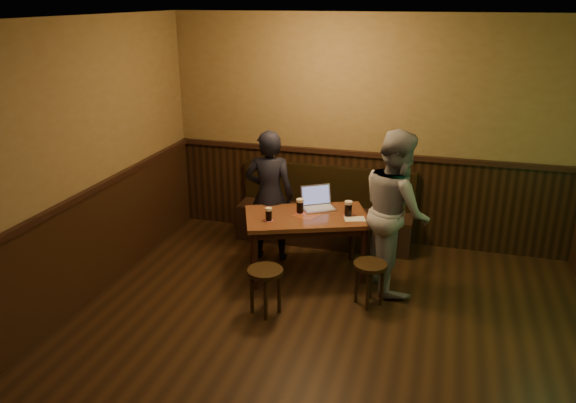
{
  "coord_description": "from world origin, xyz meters",
  "views": [
    {
      "loc": [
        0.92,
        -3.75,
        2.97
      ],
      "look_at": [
        -0.65,
        1.7,
        0.88
      ],
      "focal_mm": 35.0,
      "sensor_mm": 36.0,
      "label": 1
    }
  ],
  "objects_px": {
    "stool_left": "(265,278)",
    "stool_right": "(370,272)",
    "laptop": "(318,202)",
    "bench": "(325,218)",
    "pub_table": "(307,223)",
    "pint_right": "(348,208)",
    "person_grey": "(396,211)",
    "pint_mid": "(300,206)",
    "person_suit": "(269,196)",
    "pint_left": "(269,214)"
  },
  "relations": [
    {
      "from": "pint_right",
      "to": "person_suit",
      "type": "height_order",
      "value": "person_suit"
    },
    {
      "from": "pint_left",
      "to": "person_grey",
      "type": "relative_size",
      "value": 0.09
    },
    {
      "from": "laptop",
      "to": "person_suit",
      "type": "height_order",
      "value": "person_suit"
    },
    {
      "from": "stool_left",
      "to": "stool_right",
      "type": "bearing_deg",
      "value": 25.41
    },
    {
      "from": "bench",
      "to": "pub_table",
      "type": "bearing_deg",
      "value": -90.0
    },
    {
      "from": "bench",
      "to": "pint_left",
      "type": "distance_m",
      "value": 1.35
    },
    {
      "from": "bench",
      "to": "stool_right",
      "type": "relative_size",
      "value": 4.8
    },
    {
      "from": "pint_right",
      "to": "person_suit",
      "type": "xyz_separation_m",
      "value": [
        -0.96,
        0.18,
        -0.01
      ]
    },
    {
      "from": "stool_right",
      "to": "pub_table",
      "type": "bearing_deg",
      "value": 148.52
    },
    {
      "from": "pub_table",
      "to": "stool_right",
      "type": "bearing_deg",
      "value": -53.37
    },
    {
      "from": "laptop",
      "to": "stool_left",
      "type": "bearing_deg",
      "value": -132.99
    },
    {
      "from": "pint_left",
      "to": "stool_right",
      "type": "bearing_deg",
      "value": -10.53
    },
    {
      "from": "pint_mid",
      "to": "pub_table",
      "type": "bearing_deg",
      "value": -26.63
    },
    {
      "from": "bench",
      "to": "pint_right",
      "type": "bearing_deg",
      "value": -62.28
    },
    {
      "from": "stool_left",
      "to": "bench",
      "type": "bearing_deg",
      "value": 84.67
    },
    {
      "from": "pub_table",
      "to": "person_grey",
      "type": "height_order",
      "value": "person_grey"
    },
    {
      "from": "pub_table",
      "to": "pint_left",
      "type": "relative_size",
      "value": 10.22
    },
    {
      "from": "stool_right",
      "to": "laptop",
      "type": "relative_size",
      "value": 1.03
    },
    {
      "from": "pint_mid",
      "to": "pint_right",
      "type": "bearing_deg",
      "value": 7.02
    },
    {
      "from": "pint_left",
      "to": "person_suit",
      "type": "distance_m",
      "value": 0.58
    },
    {
      "from": "pint_right",
      "to": "person_grey",
      "type": "relative_size",
      "value": 0.1
    },
    {
      "from": "pub_table",
      "to": "stool_left",
      "type": "relative_size",
      "value": 3.16
    },
    {
      "from": "pint_right",
      "to": "bench",
      "type": "bearing_deg",
      "value": 117.72
    },
    {
      "from": "pint_right",
      "to": "laptop",
      "type": "xyz_separation_m",
      "value": [
        -0.38,
        0.15,
        -0.02
      ]
    },
    {
      "from": "stool_left",
      "to": "pint_right",
      "type": "height_order",
      "value": "pint_right"
    },
    {
      "from": "person_suit",
      "to": "person_grey",
      "type": "xyz_separation_m",
      "value": [
        1.48,
        -0.28,
        0.08
      ]
    },
    {
      "from": "pub_table",
      "to": "pint_mid",
      "type": "height_order",
      "value": "pint_mid"
    },
    {
      "from": "pint_right",
      "to": "laptop",
      "type": "bearing_deg",
      "value": 158.62
    },
    {
      "from": "laptop",
      "to": "bench",
      "type": "bearing_deg",
      "value": 63.34
    },
    {
      "from": "stool_right",
      "to": "pint_right",
      "type": "height_order",
      "value": "pint_right"
    },
    {
      "from": "stool_left",
      "to": "pub_table",
      "type": "bearing_deg",
      "value": 79.37
    },
    {
      "from": "laptop",
      "to": "pub_table",
      "type": "bearing_deg",
      "value": -135.2
    },
    {
      "from": "bench",
      "to": "person_suit",
      "type": "bearing_deg",
      "value": -128.53
    },
    {
      "from": "pub_table",
      "to": "pint_mid",
      "type": "xyz_separation_m",
      "value": [
        -0.09,
        0.04,
        0.18
      ]
    },
    {
      "from": "stool_left",
      "to": "pint_left",
      "type": "bearing_deg",
      "value": 104.76
    },
    {
      "from": "bench",
      "to": "pint_right",
      "type": "xyz_separation_m",
      "value": [
        0.44,
        -0.84,
        0.48
      ]
    },
    {
      "from": "stool_right",
      "to": "pint_mid",
      "type": "xyz_separation_m",
      "value": [
        -0.87,
        0.52,
        0.43
      ]
    },
    {
      "from": "pub_table",
      "to": "person_suit",
      "type": "relative_size",
      "value": 0.97
    },
    {
      "from": "bench",
      "to": "pub_table",
      "type": "xyz_separation_m",
      "value": [
        0.0,
        -0.94,
        0.3
      ]
    },
    {
      "from": "pint_right",
      "to": "laptop",
      "type": "distance_m",
      "value": 0.41
    },
    {
      "from": "pint_left",
      "to": "bench",
      "type": "bearing_deg",
      "value": 73.9
    },
    {
      "from": "bench",
      "to": "pint_mid",
      "type": "bearing_deg",
      "value": -95.55
    },
    {
      "from": "pint_mid",
      "to": "pint_right",
      "type": "relative_size",
      "value": 0.97
    },
    {
      "from": "person_suit",
      "to": "laptop",
      "type": "bearing_deg",
      "value": 167.99
    },
    {
      "from": "pub_table",
      "to": "laptop",
      "type": "relative_size",
      "value": 3.4
    },
    {
      "from": "laptop",
      "to": "person_grey",
      "type": "xyz_separation_m",
      "value": [
        0.9,
        -0.25,
        0.09
      ]
    },
    {
      "from": "person_suit",
      "to": "person_grey",
      "type": "relative_size",
      "value": 0.91
    },
    {
      "from": "pub_table",
      "to": "pint_right",
      "type": "bearing_deg",
      "value": -7.99
    },
    {
      "from": "bench",
      "to": "pint_right",
      "type": "distance_m",
      "value": 1.06
    },
    {
      "from": "pint_mid",
      "to": "stool_left",
      "type": "bearing_deg",
      "value": -95.12
    }
  ]
}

